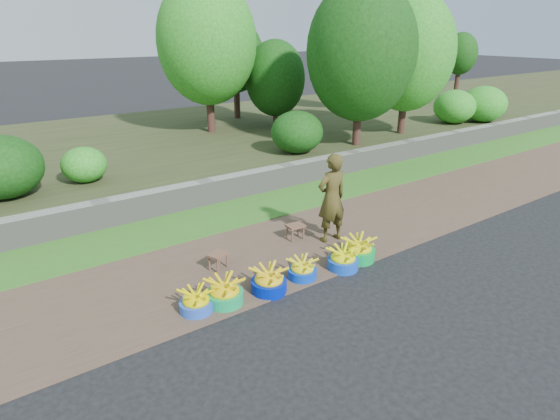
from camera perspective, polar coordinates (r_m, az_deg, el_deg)
ground_plane at (r=7.39m, az=5.66°, el=-8.50°), size 120.00×120.00×0.00m
dirt_shoulder at (r=8.25m, az=-0.02°, el=-4.95°), size 80.00×2.50×0.02m
grass_verge at (r=9.80m, az=-6.79°, el=-0.64°), size 80.00×1.50×0.04m
retaining_wall at (r=10.43m, az=-9.12°, el=2.09°), size 80.00×0.35×0.55m
earth_bank at (r=14.83m, az=-17.75°, el=7.02°), size 80.00×10.00×0.50m
vegetation at (r=13.05m, az=-11.64°, el=16.99°), size 34.62×8.26×4.68m
basin_a at (r=6.63m, az=-10.19°, el=-10.99°), size 0.47×0.47×0.35m
basin_b at (r=6.74m, az=-6.78°, el=-9.97°), size 0.53×0.53×0.40m
basin_c at (r=6.97m, az=-1.37°, el=-8.67°), size 0.53×0.53×0.40m
basin_d at (r=7.34m, az=2.73°, el=-7.28°), size 0.46×0.46×0.34m
basin_e at (r=7.67m, az=7.68°, el=-5.99°), size 0.50×0.50×0.38m
basin_f at (r=7.99m, az=9.56°, el=-4.79°), size 0.55×0.55×0.41m
stool_left at (r=7.60m, az=-7.58°, el=-5.64°), size 0.38×0.34×0.28m
stool_right at (r=8.58m, az=1.89°, el=-2.17°), size 0.34×0.27×0.28m
vendor_woman at (r=8.37m, az=6.32°, el=1.45°), size 0.62×0.42×1.63m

